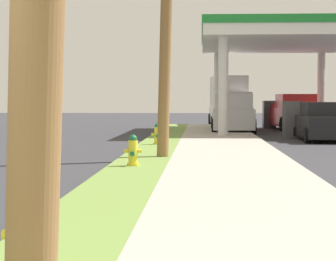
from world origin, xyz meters
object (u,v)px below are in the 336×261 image
fire_hydrant_nearest (25,237)px  truck_red_at_forecourt (292,113)px  fire_hydrant_third (157,135)px  truck_silver_on_apron (232,114)px  car_black_by_near_pump (323,123)px  truck_white_at_far_bay (229,103)px  fire_hydrant_second (133,152)px

fire_hydrant_nearest → truck_red_at_forecourt: truck_red_at_forecourt is taller
fire_hydrant_third → truck_silver_on_apron: (3.10, 11.18, 0.47)m
car_black_by_near_pump → truck_red_at_forecourt: 10.36m
truck_red_at_forecourt → truck_white_at_far_bay: truck_white_at_far_bay is taller
car_black_by_near_pump → truck_silver_on_apron: (-3.35, 6.91, 0.19)m
fire_hydrant_nearest → car_black_by_near_pump: 22.74m
fire_hydrant_nearest → fire_hydrant_third: (0.06, 17.52, 0.00)m
fire_hydrant_nearest → fire_hydrant_third: bearing=89.8°
fire_hydrant_nearest → fire_hydrant_second: (-0.03, 9.91, 0.00)m
fire_hydrant_third → truck_silver_on_apron: size_ratio=0.14×
car_black_by_near_pump → truck_red_at_forecourt: (0.13, 10.35, 0.19)m
truck_red_at_forecourt → truck_silver_on_apron: same height
car_black_by_near_pump → fire_hydrant_third: bearing=-146.5°
fire_hydrant_nearest → truck_white_at_far_bay: size_ratio=0.11×
fire_hydrant_second → fire_hydrant_third: same height
fire_hydrant_nearest → truck_red_at_forecourt: 32.82m
fire_hydrant_nearest → truck_silver_on_apron: bearing=83.7°
car_black_by_near_pump → truck_white_at_far_bay: 14.38m
car_black_by_near_pump → truck_white_at_far_bay: (-3.20, 14.00, 0.77)m
fire_hydrant_third → truck_white_at_far_bay: (3.25, 18.27, 1.04)m
car_black_by_near_pump → truck_silver_on_apron: 7.68m
car_black_by_near_pump → fire_hydrant_nearest: bearing=-106.6°
fire_hydrant_nearest → fire_hydrant_second: 9.91m
fire_hydrant_nearest → truck_red_at_forecourt: size_ratio=0.13×
car_black_by_near_pump → fire_hydrant_second: bearing=-118.8°
fire_hydrant_second → fire_hydrant_third: 7.61m
car_black_by_near_pump → truck_silver_on_apron: bearing=115.9°
fire_hydrant_second → car_black_by_near_pump: car_black_by_near_pump is taller
truck_red_at_forecourt → car_black_by_near_pump: bearing=-90.7°
fire_hydrant_third → truck_white_at_far_bay: size_ratio=0.11×
truck_silver_on_apron → truck_white_at_far_bay: 7.12m
fire_hydrant_nearest → fire_hydrant_second: size_ratio=1.00×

